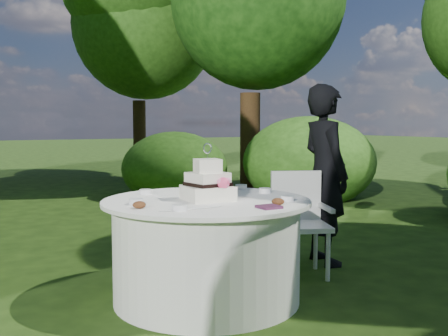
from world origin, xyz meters
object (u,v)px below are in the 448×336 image
(cake, at_px, (208,185))
(chair, at_px, (299,215))
(table, at_px, (207,249))
(napkins, at_px, (269,207))
(guest, at_px, (325,175))

(cake, distance_m, chair, 1.14)
(cake, bearing_deg, table, 87.98)
(cake, bearing_deg, napkins, -71.18)
(cake, relative_size, chair, 0.47)
(table, relative_size, chair, 1.72)
(napkins, height_order, cake, cake)
(guest, relative_size, table, 1.09)
(table, bearing_deg, napkins, -72.15)
(chair, bearing_deg, guest, 21.03)
(table, bearing_deg, guest, 15.35)
(guest, distance_m, table, 1.59)
(guest, relative_size, cake, 3.96)
(napkins, xyz_separation_m, guest, (1.28, 0.97, 0.07))
(napkins, distance_m, cake, 0.58)
(napkins, xyz_separation_m, table, (-0.18, 0.57, -0.39))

